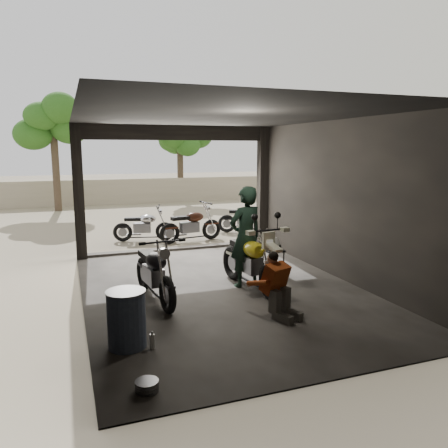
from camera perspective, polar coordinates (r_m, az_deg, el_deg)
ground at (r=8.30m, az=-0.24°, el=-8.68°), size 80.00×80.00×0.00m
garage at (r=8.49m, az=-1.49°, el=0.65°), size 7.00×7.13×3.20m
boundary_wall at (r=21.67m, az=-12.89°, el=4.17°), size 18.00×0.30×1.20m
tree_left at (r=19.96m, az=-21.50°, el=13.03°), size 2.20×2.20×5.60m
tree_right at (r=22.11m, az=-5.81°, el=12.15°), size 2.20×2.20×5.00m
main_bike at (r=8.19m, az=3.49°, el=-4.30°), size 1.00×1.98×1.27m
left_bike at (r=7.71m, az=-9.11°, el=-5.69°), size 0.90×1.80×1.17m
outside_bike_a at (r=12.72m, az=-10.45°, el=0.05°), size 1.62×0.96×1.02m
outside_bike_b at (r=12.46m, az=-4.34°, el=0.21°), size 1.75×0.95×1.12m
outside_bike_c at (r=13.83m, az=2.98°, el=1.07°), size 1.71×1.14×1.07m
rider at (r=8.29m, az=2.85°, el=-1.74°), size 0.80×0.62×1.94m
mechanic at (r=6.91m, az=7.34°, el=-8.19°), size 0.72×0.83×1.01m
stool at (r=9.29m, az=6.48°, el=-3.75°), size 0.39×0.39×0.54m
helmet at (r=9.19m, az=6.47°, el=-2.54°), size 0.35×0.36×0.27m
oil_drum at (r=6.04m, az=-12.60°, el=-12.15°), size 0.62×0.62×0.79m
sign_post at (r=12.24m, az=12.12°, el=4.90°), size 0.80×0.08×2.41m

